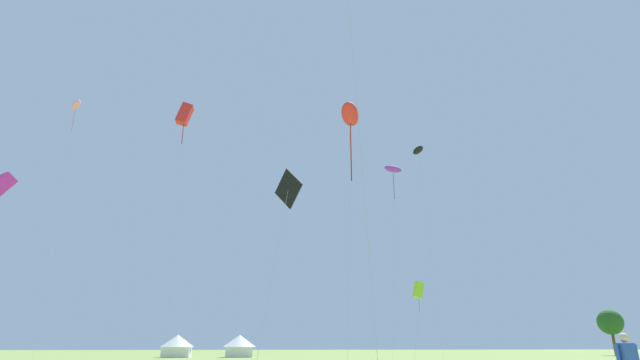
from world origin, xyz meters
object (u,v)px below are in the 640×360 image
(kite_pink_parafoil, at_px, (76,106))
(tree_distant_left, at_px, (610,322))
(kite_purple_parafoil, at_px, (393,169))
(kite_black_parafoil, at_px, (418,151))
(festival_tent_right, at_px, (239,345))
(festival_tent_center, at_px, (177,345))
(kite_red_parafoil, at_px, (350,115))
(kite_lime_box, at_px, (418,290))
(kite_red_box, at_px, (185,115))
(kite_black_diamond, at_px, (288,190))
(kite_magenta_box, at_px, (0,186))

(kite_pink_parafoil, relative_size, tree_distant_left, 4.03)
(kite_purple_parafoil, distance_m, kite_black_parafoil, 5.47)
(festival_tent_right, bearing_deg, festival_tent_center, -180.00)
(kite_purple_parafoil, distance_m, festival_tent_center, 37.59)
(kite_red_parafoil, bearing_deg, tree_distant_left, 36.61)
(kite_purple_parafoil, height_order, kite_lime_box, kite_purple_parafoil)
(kite_pink_parafoil, bearing_deg, festival_tent_center, 51.66)
(kite_purple_parafoil, relative_size, kite_black_parafoil, 0.88)
(kite_purple_parafoil, height_order, festival_tent_right, kite_purple_parafoil)
(kite_red_box, relative_size, festival_tent_right, 6.28)
(kite_red_parafoil, distance_m, kite_black_diamond, 17.90)
(kite_lime_box, bearing_deg, kite_magenta_box, -150.89)
(kite_black_diamond, height_order, tree_distant_left, kite_black_diamond)
(kite_red_box, bearing_deg, kite_black_parafoil, 20.08)
(kite_black_parafoil, bearing_deg, festival_tent_center, 168.28)
(kite_lime_box, distance_m, festival_tent_right, 27.75)
(kite_black_parafoil, xyz_separation_m, tree_distant_left, (34.99, 11.48, -23.42))
(kite_pink_parafoil, relative_size, kite_magenta_box, 2.45)
(kite_magenta_box, xyz_separation_m, kite_red_parafoil, (23.32, 5.48, 9.31))
(kite_magenta_box, bearing_deg, kite_pink_parafoil, 103.33)
(kite_black_parafoil, xyz_separation_m, festival_tent_right, (-24.46, 6.76, -26.92))
(kite_purple_parafoil, bearing_deg, kite_magenta_box, -138.42)
(kite_red_box, distance_m, kite_lime_box, 32.09)
(kite_lime_box, xyz_separation_m, kite_red_parafoil, (-9.65, -12.87, 13.09))
(kite_purple_parafoil, relative_size, festival_tent_right, 5.84)
(kite_magenta_box, height_order, kite_black_parafoil, kite_black_parafoil)
(kite_lime_box, bearing_deg, kite_black_diamond, -121.64)
(kite_magenta_box, height_order, kite_red_parafoil, kite_red_parafoil)
(kite_black_diamond, bearing_deg, kite_purple_parafoil, 65.15)
(kite_pink_parafoil, distance_m, kite_lime_box, 44.14)
(kite_purple_parafoil, distance_m, kite_black_diamond, 45.03)
(kite_black_parafoil, height_order, kite_red_parafoil, kite_black_parafoil)
(kite_purple_parafoil, height_order, kite_red_parafoil, kite_purple_parafoil)
(festival_tent_center, bearing_deg, kite_lime_box, -37.23)
(kite_pink_parafoil, bearing_deg, kite_red_parafoil, -31.66)
(kite_purple_parafoil, relative_size, festival_tent_center, 5.86)
(festival_tent_center, relative_size, festival_tent_right, 1.00)
(festival_tent_center, bearing_deg, kite_red_box, -87.34)
(kite_pink_parafoil, height_order, kite_magenta_box, kite_pink_parafoil)
(kite_red_parafoil, height_order, festival_tent_right, kite_red_parafoil)
(kite_pink_parafoil, bearing_deg, kite_lime_box, -7.27)
(kite_lime_box, height_order, kite_black_parafoil, kite_black_parafoil)
(kite_magenta_box, bearing_deg, festival_tent_right, 69.19)
(kite_red_box, distance_m, kite_purple_parafoil, 29.62)
(kite_red_parafoil, bearing_deg, kite_black_parafoil, 58.99)
(kite_magenta_box, distance_m, festival_tent_center, 40.07)
(kite_purple_parafoil, bearing_deg, kite_lime_box, -98.71)
(kite_pink_parafoil, height_order, kite_purple_parafoil, kite_pink_parafoil)
(kite_black_diamond, distance_m, festival_tent_center, 47.49)
(festival_tent_center, xyz_separation_m, festival_tent_right, (8.11, 0.00, 0.01))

